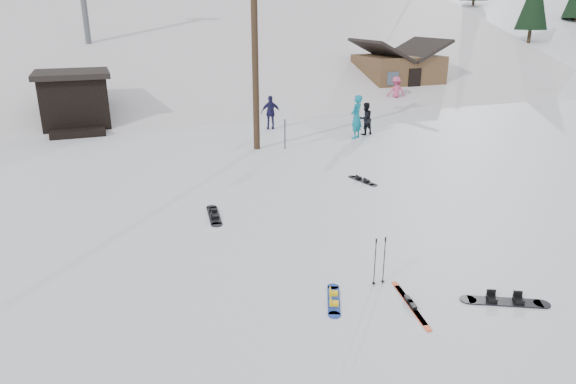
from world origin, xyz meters
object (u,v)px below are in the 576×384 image
object	(u,v)px
utility_pole	(255,32)
hero_skis	(410,304)
cabin	(397,74)
hero_snowboard	(334,300)

from	to	relation	value
utility_pole	hero_skis	distance (m)	13.50
cabin	hero_snowboard	distance (m)	26.74
utility_pole	hero_snowboard	distance (m)	13.02
hero_skis	utility_pole	bearing A→B (deg)	97.47
utility_pole	hero_snowboard	xyz separation A→B (m)	(-2.19, -11.96, -4.66)
utility_pole	hero_skis	world-z (taller)	utility_pole
utility_pole	cabin	size ratio (longest dim) A/B	1.67
utility_pole	hero_skis	xyz separation A→B (m)	(-0.86, -12.65, -4.65)
cabin	utility_pole	bearing A→B (deg)	-142.44
cabin	hero_skis	bearing A→B (deg)	-121.48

